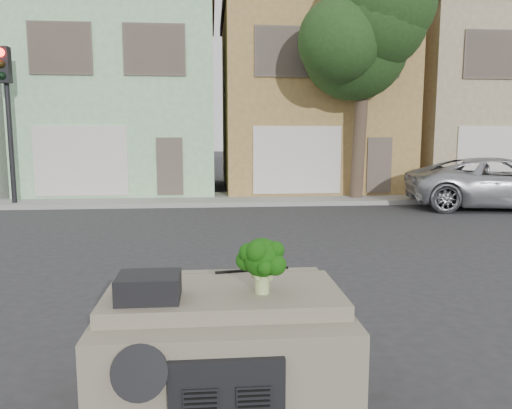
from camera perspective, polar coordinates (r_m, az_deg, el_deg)
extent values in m
plane|color=#303033|center=(7.52, -4.24, -10.46)|extent=(120.00, 120.00, 0.00)
cube|color=gray|center=(17.77, -4.76, 0.62)|extent=(40.00, 3.00, 0.15)
cube|color=#9FD39C|center=(21.93, -14.32, 11.51)|extent=(7.20, 8.20, 7.55)
cube|color=#A37F45|center=(22.05, 5.72, 11.69)|extent=(7.20, 8.20, 7.55)
cube|color=tan|center=(24.57, 23.49, 10.70)|extent=(7.20, 8.20, 7.55)
imported|color=#A5A6AC|center=(17.85, 26.14, -0.40)|extent=(6.27, 3.77, 1.63)
cube|color=black|center=(17.82, -26.45, 7.80)|extent=(0.40, 0.40, 5.10)
cube|color=#1F3C17|center=(17.77, 11.94, 13.97)|extent=(4.40, 4.00, 8.50)
cube|color=gray|center=(4.51, -3.70, -15.87)|extent=(2.00, 1.80, 1.12)
cube|color=black|center=(3.98, -12.14, -9.21)|extent=(0.48, 0.38, 0.20)
cube|color=black|center=(4.69, -0.43, -7.49)|extent=(0.69, 0.15, 0.02)
cube|color=#103B08|center=(4.01, 0.70, -6.96)|extent=(0.50, 0.50, 0.46)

